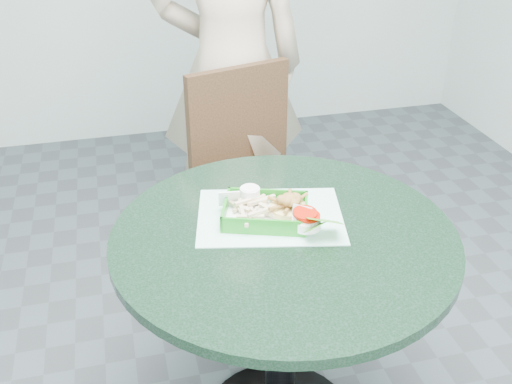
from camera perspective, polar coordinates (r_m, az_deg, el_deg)
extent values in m
cylinder|color=black|center=(1.87, 2.41, -13.82)|extent=(0.09, 0.09, 0.70)
cylinder|color=#24392A|center=(1.65, 2.67, -4.85)|extent=(0.94, 0.94, 0.03)
cube|color=#38231A|center=(2.42, -0.52, -0.54)|extent=(0.45, 0.45, 0.04)
cube|color=#38231A|center=(2.48, -1.68, 6.78)|extent=(0.45, 0.04, 0.46)
cube|color=#38231A|center=(2.36, -4.00, -8.39)|extent=(0.04, 0.04, 0.43)
cube|color=#38231A|center=(2.44, 5.09, -6.99)|extent=(0.04, 0.04, 0.43)
cube|color=#38231A|center=(2.67, -5.55, -3.36)|extent=(0.04, 0.04, 0.43)
cube|color=#38231A|center=(2.74, 2.49, -2.28)|extent=(0.04, 0.04, 0.43)
imported|color=tan|center=(2.56, -2.43, 14.75)|extent=(0.79, 0.57, 2.02)
cube|color=#A8E8D8|center=(1.71, 1.34, -2.86)|extent=(0.46, 0.39, 0.00)
cube|color=#18801A|center=(1.69, 0.90, -3.00)|extent=(0.23, 0.17, 0.01)
cube|color=white|center=(1.68, 0.90, -2.83)|extent=(0.22, 0.16, 0.00)
cube|color=#18801A|center=(1.74, 0.22, -0.93)|extent=(0.23, 0.01, 0.04)
cube|color=#18801A|center=(1.61, 1.66, -3.80)|extent=(0.23, 0.01, 0.04)
cube|color=#18801A|center=(1.70, 4.57, -1.81)|extent=(0.01, 0.17, 0.04)
cube|color=#18801A|center=(1.65, -2.86, -2.82)|extent=(0.01, 0.17, 0.04)
cylinder|color=#D2B866|center=(1.71, 2.82, -1.86)|extent=(0.11, 0.11, 0.02)
cylinder|color=white|center=(1.71, -1.25, -0.95)|extent=(0.06, 0.06, 0.03)
cylinder|color=white|center=(1.70, -1.25, -0.47)|extent=(0.05, 0.05, 0.00)
cylinder|color=white|center=(1.66, 5.18, -2.77)|extent=(0.08, 0.08, 0.03)
torus|color=white|center=(1.65, 5.21, -2.27)|extent=(0.07, 0.07, 0.01)
cylinder|color=#B31303|center=(1.65, 5.22, -2.01)|extent=(0.07, 0.07, 0.01)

